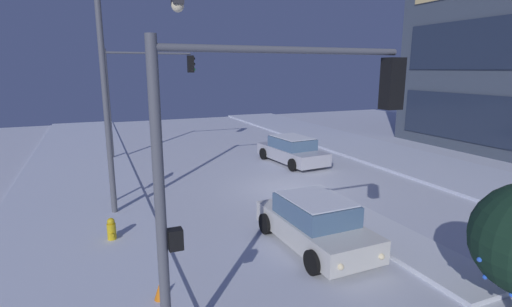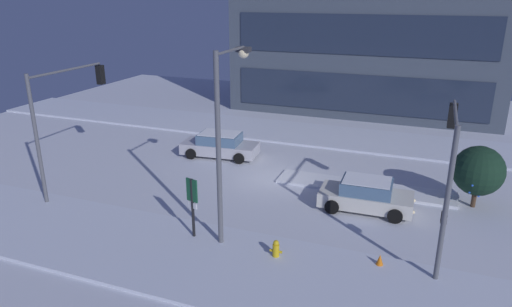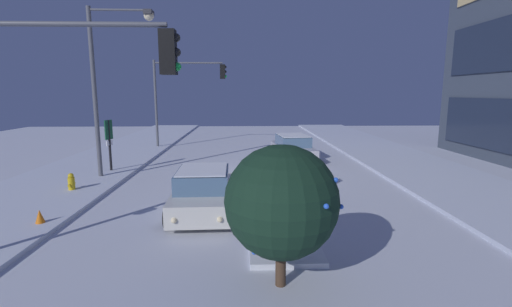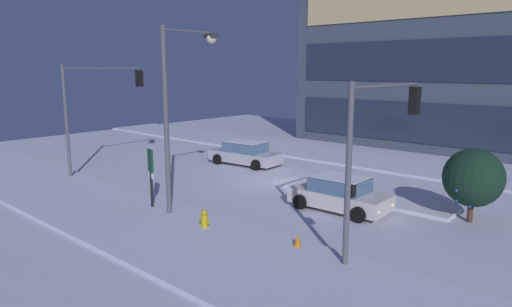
{
  "view_description": "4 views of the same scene",
  "coord_description": "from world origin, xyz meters",
  "px_view_note": "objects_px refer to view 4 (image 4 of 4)",
  "views": [
    {
      "loc": [
        14.46,
        -7.73,
        5.18
      ],
      "look_at": [
        -1.09,
        -1.15,
        1.48
      ],
      "focal_mm": 27.22,
      "sensor_mm": 36.0,
      "label": 1
    },
    {
      "loc": [
        7.53,
        -22.06,
        9.62
      ],
      "look_at": [
        -0.17,
        -2.06,
        2.13
      ],
      "focal_mm": 32.56,
      "sensor_mm": 36.0,
      "label": 2
    },
    {
      "loc": [
        16.84,
        -0.55,
        3.99
      ],
      "look_at": [
        0.79,
        -0.01,
        1.24
      ],
      "focal_mm": 25.0,
      "sensor_mm": 36.0,
      "label": 3
    },
    {
      "loc": [
        14.98,
        -18.45,
        6.04
      ],
      "look_at": [
        0.06,
        -1.51,
        1.8
      ],
      "focal_mm": 31.77,
      "sensor_mm": 36.0,
      "label": 4
    }
  ],
  "objects_px": {
    "fire_hydrant": "(204,221)",
    "traffic_light_corner_near_right": "(380,134)",
    "traffic_light_corner_near_left": "(99,98)",
    "decorated_tree_left_of_median": "(473,178)",
    "construction_cone": "(297,242)",
    "street_lamp_arched": "(180,94)",
    "car_near": "(340,194)",
    "parking_info_sign": "(151,172)",
    "car_far": "(245,154)"
  },
  "relations": [
    {
      "from": "car_far",
      "to": "traffic_light_corner_near_left",
      "type": "distance_m",
      "value": 9.38
    },
    {
      "from": "traffic_light_corner_near_left",
      "to": "decorated_tree_left_of_median",
      "type": "bearing_deg",
      "value": -75.25
    },
    {
      "from": "car_near",
      "to": "parking_info_sign",
      "type": "distance_m",
      "value": 8.18
    },
    {
      "from": "traffic_light_corner_near_right",
      "to": "fire_hydrant",
      "type": "xyz_separation_m",
      "value": [
        -5.68,
        -2.6,
        -3.56
      ]
    },
    {
      "from": "car_near",
      "to": "decorated_tree_left_of_median",
      "type": "distance_m",
      "value": 5.29
    },
    {
      "from": "traffic_light_corner_near_left",
      "to": "construction_cone",
      "type": "distance_m",
      "value": 16.16
    },
    {
      "from": "traffic_light_corner_near_right",
      "to": "construction_cone",
      "type": "height_order",
      "value": "traffic_light_corner_near_right"
    },
    {
      "from": "fire_hydrant",
      "to": "parking_info_sign",
      "type": "relative_size",
      "value": 0.31
    },
    {
      "from": "traffic_light_corner_near_right",
      "to": "fire_hydrant",
      "type": "relative_size",
      "value": 7.0
    },
    {
      "from": "car_far",
      "to": "construction_cone",
      "type": "distance_m",
      "value": 14.03
    },
    {
      "from": "decorated_tree_left_of_median",
      "to": "street_lamp_arched",
      "type": "bearing_deg",
      "value": -145.17
    },
    {
      "from": "traffic_light_corner_near_left",
      "to": "traffic_light_corner_near_right",
      "type": "height_order",
      "value": "traffic_light_corner_near_left"
    },
    {
      "from": "fire_hydrant",
      "to": "traffic_light_corner_near_right",
      "type": "bearing_deg",
      "value": 24.62
    },
    {
      "from": "traffic_light_corner_near_left",
      "to": "traffic_light_corner_near_right",
      "type": "bearing_deg",
      "value": -90.27
    },
    {
      "from": "car_near",
      "to": "traffic_light_corner_near_left",
      "type": "distance_m",
      "value": 15.03
    },
    {
      "from": "street_lamp_arched",
      "to": "decorated_tree_left_of_median",
      "type": "xyz_separation_m",
      "value": [
        9.63,
        6.7,
        -3.2
      ]
    },
    {
      "from": "car_far",
      "to": "parking_info_sign",
      "type": "relative_size",
      "value": 1.82
    },
    {
      "from": "fire_hydrant",
      "to": "construction_cone",
      "type": "height_order",
      "value": "fire_hydrant"
    },
    {
      "from": "traffic_light_corner_near_left",
      "to": "traffic_light_corner_near_right",
      "type": "relative_size",
      "value": 1.1
    },
    {
      "from": "traffic_light_corner_near_left",
      "to": "fire_hydrant",
      "type": "bearing_deg",
      "value": -102.85
    },
    {
      "from": "parking_info_sign",
      "to": "traffic_light_corner_near_left",
      "type": "bearing_deg",
      "value": 88.53
    },
    {
      "from": "street_lamp_arched",
      "to": "parking_info_sign",
      "type": "height_order",
      "value": "street_lamp_arched"
    },
    {
      "from": "parking_info_sign",
      "to": "car_near",
      "type": "bearing_deg",
      "value": -33.97
    },
    {
      "from": "street_lamp_arched",
      "to": "traffic_light_corner_near_left",
      "type": "bearing_deg",
      "value": 79.16
    },
    {
      "from": "traffic_light_corner_near_left",
      "to": "decorated_tree_left_of_median",
      "type": "xyz_separation_m",
      "value": [
        19.0,
        5.0,
        -2.59
      ]
    },
    {
      "from": "traffic_light_corner_near_left",
      "to": "car_far",
      "type": "bearing_deg",
      "value": -33.74
    },
    {
      "from": "car_near",
      "to": "parking_info_sign",
      "type": "relative_size",
      "value": 1.64
    },
    {
      "from": "decorated_tree_left_of_median",
      "to": "fire_hydrant",
      "type": "bearing_deg",
      "value": -133.24
    },
    {
      "from": "car_far",
      "to": "traffic_light_corner_near_left",
      "type": "bearing_deg",
      "value": 50.85
    },
    {
      "from": "fire_hydrant",
      "to": "construction_cone",
      "type": "distance_m",
      "value": 3.83
    },
    {
      "from": "traffic_light_corner_near_right",
      "to": "parking_info_sign",
      "type": "bearing_deg",
      "value": 104.18
    },
    {
      "from": "car_near",
      "to": "fire_hydrant",
      "type": "height_order",
      "value": "car_near"
    },
    {
      "from": "car_near",
      "to": "construction_cone",
      "type": "relative_size",
      "value": 7.93
    },
    {
      "from": "street_lamp_arched",
      "to": "parking_info_sign",
      "type": "distance_m",
      "value": 3.61
    },
    {
      "from": "car_near",
      "to": "traffic_light_corner_near_left",
      "type": "xyz_separation_m",
      "value": [
        -14.28,
        -2.88,
        3.69
      ]
    },
    {
      "from": "car_far",
      "to": "construction_cone",
      "type": "relative_size",
      "value": 8.82
    },
    {
      "from": "car_far",
      "to": "decorated_tree_left_of_median",
      "type": "relative_size",
      "value": 1.63
    },
    {
      "from": "street_lamp_arched",
      "to": "fire_hydrant",
      "type": "relative_size",
      "value": 9.45
    },
    {
      "from": "street_lamp_arched",
      "to": "traffic_light_corner_near_right",
      "type": "bearing_deg",
      "value": -79.31
    },
    {
      "from": "car_far",
      "to": "fire_hydrant",
      "type": "xyz_separation_m",
      "value": [
        6.98,
        -9.86,
        -0.32
      ]
    },
    {
      "from": "traffic_light_corner_near_right",
      "to": "street_lamp_arched",
      "type": "distance_m",
      "value": 8.31
    },
    {
      "from": "car_near",
      "to": "traffic_light_corner_near_left",
      "type": "bearing_deg",
      "value": -170.23
    },
    {
      "from": "car_far",
      "to": "traffic_light_corner_near_right",
      "type": "height_order",
      "value": "traffic_light_corner_near_right"
    },
    {
      "from": "street_lamp_arched",
      "to": "construction_cone",
      "type": "height_order",
      "value": "street_lamp_arched"
    },
    {
      "from": "street_lamp_arched",
      "to": "car_near",
      "type": "bearing_deg",
      "value": -47.66
    },
    {
      "from": "traffic_light_corner_near_left",
      "to": "parking_info_sign",
      "type": "xyz_separation_m",
      "value": [
        8.14,
        -2.43,
        -2.7
      ]
    },
    {
      "from": "traffic_light_corner_near_right",
      "to": "decorated_tree_left_of_median",
      "type": "height_order",
      "value": "traffic_light_corner_near_right"
    },
    {
      "from": "car_far",
      "to": "construction_cone",
      "type": "xyz_separation_m",
      "value": [
        10.72,
        -9.04,
        -0.44
      ]
    },
    {
      "from": "parking_info_sign",
      "to": "decorated_tree_left_of_median",
      "type": "distance_m",
      "value": 13.16
    },
    {
      "from": "fire_hydrant",
      "to": "traffic_light_corner_near_left",
      "type": "bearing_deg",
      "value": 167.15
    }
  ]
}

